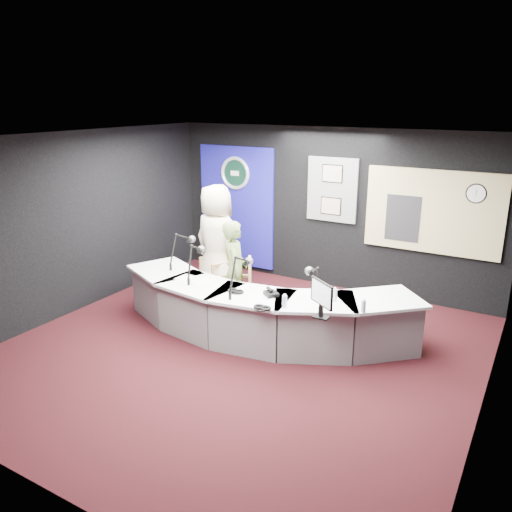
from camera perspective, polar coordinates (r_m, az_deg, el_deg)
The scene contains 33 objects.
ground at distance 7.02m, azimuth -1.91°, elevation -10.55°, with size 6.00×6.00×0.00m, color black.
ceiling at distance 6.23m, azimuth -2.17°, elevation 12.88°, with size 6.00×6.00×0.02m, color silver.
wall_back at distance 9.09m, azimuth 8.14°, elevation 5.18°, with size 6.00×0.02×2.80m, color black.
wall_front at distance 4.43m, azimuth -23.48°, elevation -9.31°, with size 6.00×0.02×2.80m, color black.
wall_left at distance 8.43m, azimuth -19.59°, elevation 3.40°, with size 0.02×6.00×2.80m, color black.
wall_right at distance 5.58m, azimuth 25.09°, elevation -4.07°, with size 0.02×6.00×2.80m, color black.
broadcast_desk at distance 7.31m, azimuth 0.03°, elevation -6.12°, with size 4.50×1.90×0.75m, color silver, non-canonical shape.
backdrop_panel at distance 9.95m, azimuth -2.17°, elevation 5.50°, with size 1.60×0.05×2.30m, color navy.
agency_seal at distance 9.80m, azimuth -2.34°, elevation 9.18°, with size 0.63×0.63×0.07m, color silver.
seal_center at distance 9.81m, azimuth -2.33°, elevation 9.18°, with size 0.48×0.48×0.01m, color black.
pinboard at distance 8.98m, azimuth 8.46°, elevation 7.29°, with size 0.90×0.04×1.10m, color slate.
framed_photo_upper at distance 8.91m, azimuth 8.46°, elevation 9.04°, with size 0.34×0.02×0.27m, color gray.
framed_photo_lower at distance 9.00m, azimuth 8.31°, elevation 5.51°, with size 0.34×0.02×0.27m, color gray.
booth_window_frame at distance 8.54m, azimuth 19.04°, elevation 4.66°, with size 2.12×0.06×1.32m, color tan.
booth_glow at distance 8.53m, azimuth 19.03°, elevation 4.65°, with size 2.00×0.02×1.20m, color #D7CD88.
equipment_rack at distance 8.64m, azimuth 15.99°, elevation 4.05°, with size 0.55×0.02×0.75m, color black.
wall_clock at distance 8.36m, azimuth 23.26°, elevation 6.40°, with size 0.28×0.28×0.01m, color white.
armchair_left at distance 8.79m, azimuth -4.32°, elevation -1.73°, with size 0.48×0.48×0.85m, color tan, non-canonical shape.
armchair_right at distance 7.77m, azimuth -2.32°, elevation -3.90°, with size 0.53×0.53×0.94m, color tan, non-canonical shape.
draped_jacket at distance 8.97m, azimuth -4.29°, elevation 0.00°, with size 0.50×0.10×0.70m, color slate.
person_man at distance 8.63m, azimuth -4.40°, elevation 1.64°, with size 0.94×0.61×1.92m, color beige.
person_woman at distance 7.67m, azimuth -2.34°, elevation -1.75°, with size 0.57×0.37×1.56m, color #5F763E.
computer_monitor at distance 6.09m, azimuth 7.35°, elevation -4.10°, with size 0.41×0.02×0.28m, color black.
desk_phone at distance 6.83m, azimuth 1.69°, elevation -4.22°, with size 0.19×0.16×0.05m, color black.
headphones_near at distance 6.41m, azimuth 0.70°, elevation -5.75°, with size 0.22×0.22×0.04m, color black.
headphones_far at distance 6.94m, azimuth -2.27°, elevation -3.92°, with size 0.20×0.20×0.03m, color black.
paper_stack at distance 7.57m, azimuth -7.94°, elevation -2.39°, with size 0.19×0.27×0.00m, color white.
notepad at distance 7.38m, azimuth -5.89°, elevation -2.82°, with size 0.21×0.29×0.00m, color white.
boom_mic_a at distance 8.07m, azimuth -8.30°, elevation 1.07°, with size 0.17×0.74×0.60m, color black, non-canonical shape.
boom_mic_b at distance 7.46m, azimuth -6.80°, elevation -0.23°, with size 0.32×0.71×0.60m, color black, non-canonical shape.
boom_mic_c at distance 6.88m, azimuth -1.81°, elevation -1.63°, with size 0.20×0.74×0.60m, color black, non-canonical shape.
boom_mic_d at distance 6.50m, azimuth 6.53°, elevation -2.88°, with size 0.50×0.61×0.60m, color black, non-canonical shape.
water_bottles at distance 6.48m, azimuth 7.82°, elevation -4.97°, with size 0.96×0.59×0.18m, color silver, non-canonical shape.
Camera 1 is at (3.33, -5.25, 3.27)m, focal length 36.00 mm.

